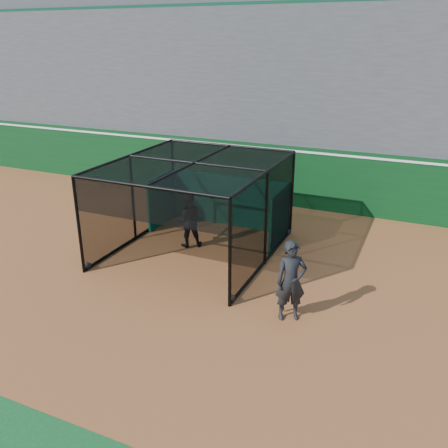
% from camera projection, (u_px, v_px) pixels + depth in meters
% --- Properties ---
extents(ground, '(120.00, 120.00, 0.00)m').
position_uv_depth(ground, '(171.00, 291.00, 13.17)').
color(ground, '#95542B').
rests_on(ground, ground).
extents(outfield_wall, '(50.00, 0.50, 2.50)m').
position_uv_depth(outfield_wall, '(271.00, 173.00, 19.93)').
color(outfield_wall, '#0A3915').
rests_on(outfield_wall, ground).
extents(grandstand, '(50.00, 7.85, 8.95)m').
position_uv_depth(grandstand, '(300.00, 87.00, 21.98)').
color(grandstand, '#4C4C4F').
rests_on(grandstand, ground).
extents(batting_cage, '(4.86, 5.58, 2.98)m').
position_uv_depth(batting_cage, '(196.00, 208.00, 15.14)').
color(batting_cage, black).
rests_on(batting_cage, ground).
extents(batter, '(1.15, 1.09, 1.86)m').
position_uv_depth(batter, '(188.00, 220.00, 15.74)').
color(batter, black).
rests_on(batter, ground).
extents(on_deck_player, '(0.90, 0.81, 2.07)m').
position_uv_depth(on_deck_player, '(291.00, 281.00, 11.53)').
color(on_deck_player, black).
rests_on(on_deck_player, ground).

